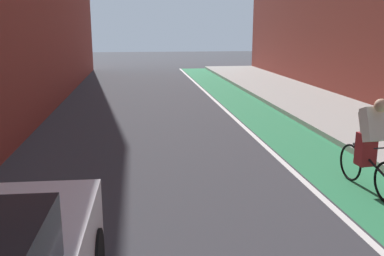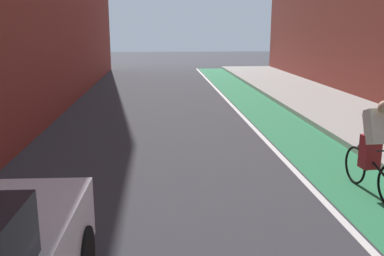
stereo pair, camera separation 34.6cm
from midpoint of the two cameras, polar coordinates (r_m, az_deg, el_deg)
ground_plane at (r=8.22m, az=-0.65°, el=-5.89°), size 83.24×83.24×0.00m
bike_lane_paint at (r=10.72m, az=12.83°, el=-1.59°), size 1.60×37.84×0.00m
lane_divider_stripe at (r=10.45m, az=8.20°, el=-1.78°), size 0.12×37.84×0.00m
cyclist_trailing at (r=7.58m, az=21.65°, el=-1.81°), size 0.48×1.72×1.62m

